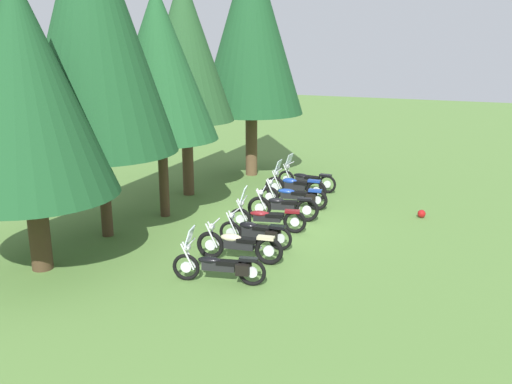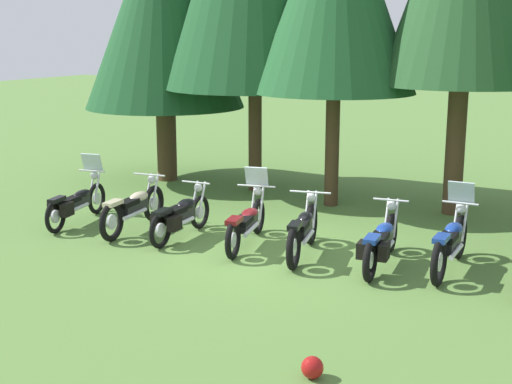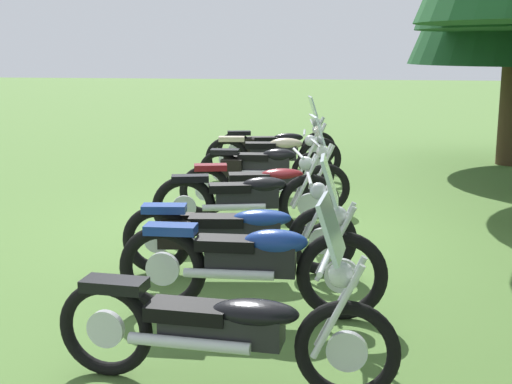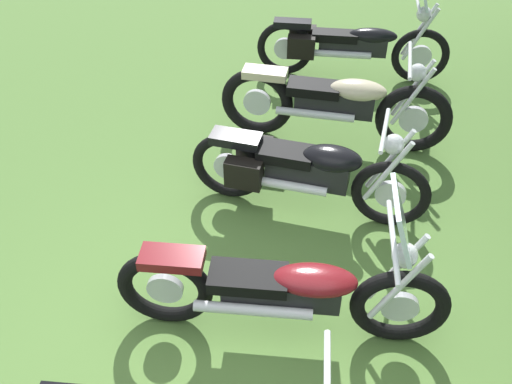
% 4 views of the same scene
% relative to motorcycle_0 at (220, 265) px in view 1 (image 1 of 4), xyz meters
% --- Properties ---
extents(ground_plane, '(80.00, 80.00, 0.00)m').
position_rel_motorcycle_0_xyz_m(ground_plane, '(4.45, 0.38, -0.45)').
color(ground_plane, '#547A38').
extents(motorcycle_0, '(0.79, 2.26, 1.35)m').
position_rel_motorcycle_0_xyz_m(motorcycle_0, '(0.00, 0.00, 0.00)').
color(motorcycle_0, black).
rests_on(motorcycle_0, ground_plane).
extents(motorcycle_1, '(0.72, 2.34, 1.03)m').
position_rel_motorcycle_0_xyz_m(motorcycle_1, '(1.38, 0.13, 0.02)').
color(motorcycle_1, black).
rests_on(motorcycle_1, ground_plane).
extents(motorcycle_2, '(0.63, 2.13, 0.99)m').
position_rel_motorcycle_0_xyz_m(motorcycle_2, '(2.51, 0.09, 0.01)').
color(motorcycle_2, black).
rests_on(motorcycle_2, ground_plane).
extents(motorcycle_3, '(0.84, 2.32, 1.36)m').
position_rel_motorcycle_0_xyz_m(motorcycle_3, '(3.84, 0.32, 0.00)').
color(motorcycle_3, black).
rests_on(motorcycle_3, ground_plane).
extents(motorcycle_4, '(0.82, 2.25, 1.04)m').
position_rel_motorcycle_0_xyz_m(motorcycle_4, '(5.02, 0.22, 0.02)').
color(motorcycle_4, black).
rests_on(motorcycle_4, ground_plane).
extents(motorcycle_5, '(0.72, 2.38, 1.01)m').
position_rel_motorcycle_0_xyz_m(motorcycle_5, '(6.42, 0.29, -0.01)').
color(motorcycle_5, black).
rests_on(motorcycle_5, ground_plane).
extents(motorcycle_6, '(0.60, 2.32, 1.40)m').
position_rel_motorcycle_0_xyz_m(motorcycle_6, '(7.49, 0.64, 0.04)').
color(motorcycle_6, black).
rests_on(motorcycle_6, ground_plane).
extents(motorcycle_7, '(0.77, 2.37, 1.36)m').
position_rel_motorcycle_0_xyz_m(motorcycle_7, '(8.81, 0.63, 0.01)').
color(motorcycle_7, black).
rests_on(motorcycle_7, ground_plane).
extents(pine_tree_0, '(4.12, 4.12, 7.16)m').
position_rel_motorcycle_0_xyz_m(pine_tree_0, '(-0.92, 4.53, 4.08)').
color(pine_tree_0, '#42301E').
rests_on(pine_tree_0, ground_plane).
extents(pine_tree_1, '(4.34, 4.34, 9.38)m').
position_rel_motorcycle_0_xyz_m(pine_tree_1, '(1.75, 4.52, 5.50)').
color(pine_tree_1, '#42301E').
rests_on(pine_tree_1, ground_plane).
extents(pine_tree_2, '(3.59, 3.59, 7.22)m').
position_rel_motorcycle_0_xyz_m(pine_tree_2, '(4.03, 3.94, 4.42)').
color(pine_tree_2, '#42301E').
rests_on(pine_tree_2, ground_plane).
extents(pine_tree_3, '(3.45, 3.45, 7.88)m').
position_rel_motorcycle_0_xyz_m(pine_tree_3, '(6.63, 4.49, 4.85)').
color(pine_tree_3, '#4C3823').
rests_on(pine_tree_3, ground_plane).
extents(pine_tree_4, '(4.25, 4.25, 9.51)m').
position_rel_motorcycle_0_xyz_m(pine_tree_4, '(10.39, 3.53, 5.59)').
color(pine_tree_4, brown).
rests_on(pine_tree_4, ground_plane).
extents(dropped_helmet, '(0.26, 0.26, 0.26)m').
position_rel_motorcycle_0_xyz_m(dropped_helmet, '(7.00, -3.86, -0.32)').
color(dropped_helmet, maroon).
rests_on(dropped_helmet, ground_plane).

